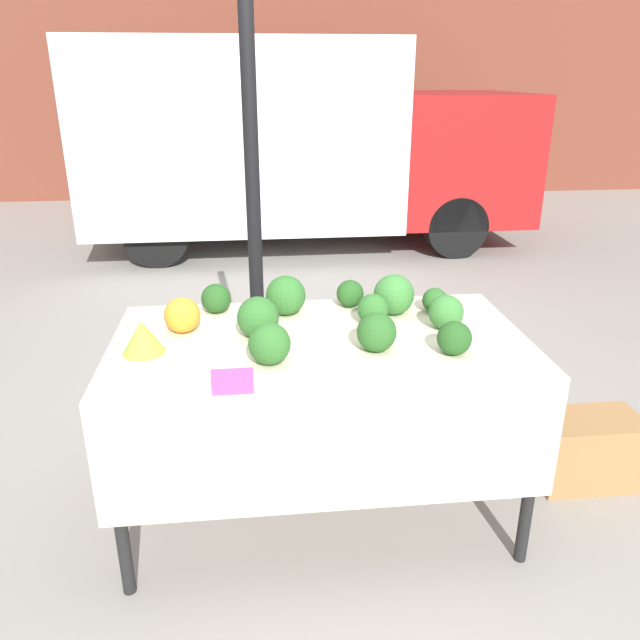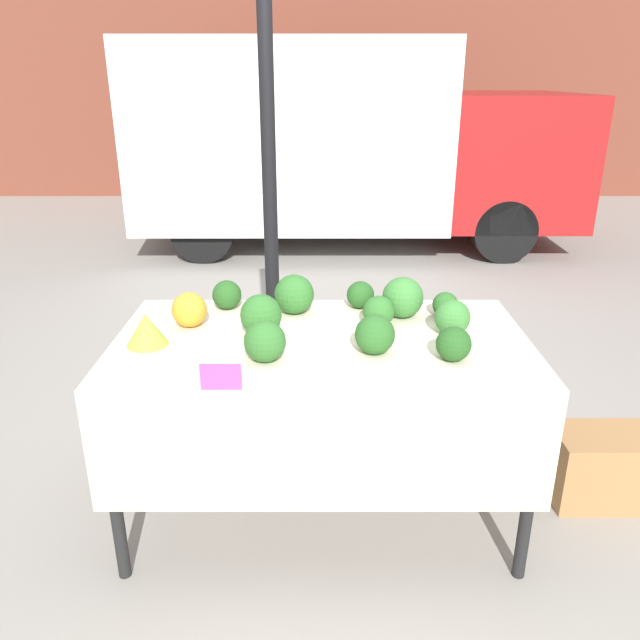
{
  "view_description": "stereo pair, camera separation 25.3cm",
  "coord_description": "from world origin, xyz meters",
  "px_view_note": "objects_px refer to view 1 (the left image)",
  "views": [
    {
      "loc": [
        -0.26,
        -2.34,
        1.88
      ],
      "look_at": [
        0.0,
        0.0,
        0.94
      ],
      "focal_mm": 35.0,
      "sensor_mm": 36.0,
      "label": 1
    },
    {
      "loc": [
        -0.01,
        -2.36,
        1.88
      ],
      "look_at": [
        0.0,
        0.0,
        0.94
      ],
      "focal_mm": 35.0,
      "sensor_mm": 36.0,
      "label": 2
    }
  ],
  "objects_px": {
    "parked_truck": "(292,139)",
    "price_sign": "(233,382)",
    "orange_cauliflower": "(182,315)",
    "produce_crate": "(587,449)"
  },
  "relations": [
    {
      "from": "parked_truck",
      "to": "price_sign",
      "type": "xyz_separation_m",
      "value": [
        -0.58,
        -5.46,
        -0.27
      ]
    },
    {
      "from": "orange_cauliflower",
      "to": "produce_crate",
      "type": "bearing_deg",
      "value": -1.24
    },
    {
      "from": "parked_truck",
      "to": "produce_crate",
      "type": "relative_size",
      "value": 9.92
    },
    {
      "from": "price_sign",
      "to": "orange_cauliflower",
      "type": "bearing_deg",
      "value": 110.64
    },
    {
      "from": "produce_crate",
      "to": "parked_truck",
      "type": "bearing_deg",
      "value": 102.51
    },
    {
      "from": "parked_truck",
      "to": "produce_crate",
      "type": "height_order",
      "value": "parked_truck"
    },
    {
      "from": "orange_cauliflower",
      "to": "produce_crate",
      "type": "height_order",
      "value": "orange_cauliflower"
    },
    {
      "from": "parked_truck",
      "to": "price_sign",
      "type": "bearing_deg",
      "value": -96.01
    },
    {
      "from": "parked_truck",
      "to": "price_sign",
      "type": "distance_m",
      "value": 5.5
    },
    {
      "from": "parked_truck",
      "to": "price_sign",
      "type": "height_order",
      "value": "parked_truck"
    }
  ]
}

